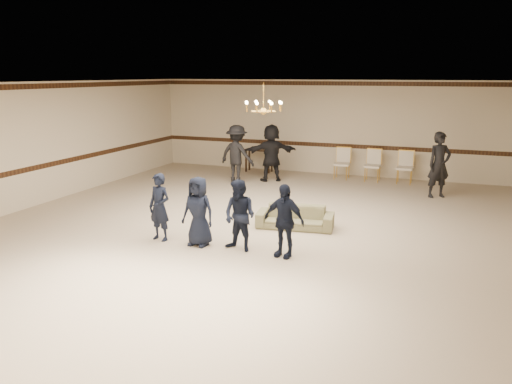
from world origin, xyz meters
TOP-DOWN VIEW (x-y plane):
  - room at (0.00, 0.00)m, footprint 12.01×14.01m
  - chair_rail at (0.00, 6.99)m, footprint 12.00×0.02m
  - crown_molding at (0.00, 6.99)m, footprint 12.00×0.02m
  - chandelier at (0.00, 1.00)m, footprint 0.94×0.94m
  - boy_a at (-1.43, -1.32)m, footprint 0.57×0.42m
  - boy_b at (-0.53, -1.32)m, footprint 0.72×0.50m
  - boy_c at (0.37, -1.32)m, footprint 0.79×0.67m
  - boy_d at (1.27, -1.32)m, footprint 0.88×0.48m
  - settee at (0.95, 0.50)m, footprint 1.78×0.89m
  - adult_left at (-2.15, 4.43)m, footprint 1.30×0.91m
  - adult_mid at (-1.25, 5.13)m, footprint 1.75×1.35m
  - adult_right at (3.85, 4.73)m, footprint 0.80×0.74m
  - banquet_chair_left at (0.82, 6.25)m, footprint 0.53×0.53m
  - banquet_chair_mid at (1.82, 6.25)m, footprint 0.51×0.51m
  - banquet_chair_right at (2.82, 6.25)m, footprint 0.52×0.52m
  - console_table at (-2.18, 6.45)m, footprint 0.98×0.46m

SIDE VIEW (x-z plane):
  - settee at x=0.95m, z-range 0.00..0.50m
  - console_table at x=-2.18m, z-range 0.00..0.81m
  - banquet_chair_left at x=0.82m, z-range 0.00..1.02m
  - banquet_chair_mid at x=1.82m, z-range 0.00..1.02m
  - banquet_chair_right at x=2.82m, z-range 0.00..1.02m
  - boy_a at x=-1.43m, z-range 0.00..1.41m
  - boy_b at x=-0.53m, z-range 0.00..1.41m
  - boy_c at x=0.37m, z-range 0.00..1.41m
  - boy_d at x=1.27m, z-range 0.00..1.41m
  - adult_left at x=-2.15m, z-range 0.00..1.84m
  - adult_mid at x=-1.25m, z-range 0.00..1.84m
  - adult_right at x=3.85m, z-range 0.00..1.84m
  - chair_rail at x=0.00m, z-range 0.93..1.07m
  - room at x=0.00m, z-range -0.01..3.20m
  - chandelier at x=0.00m, z-range 2.43..3.32m
  - crown_molding at x=0.00m, z-range 3.01..3.15m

